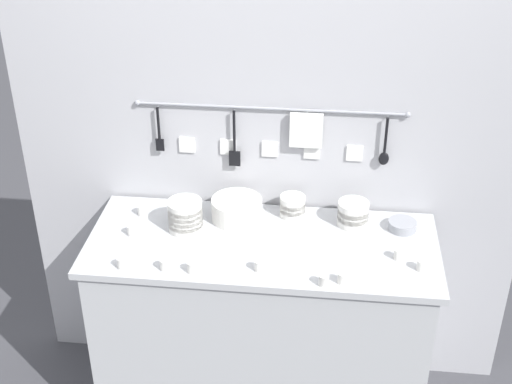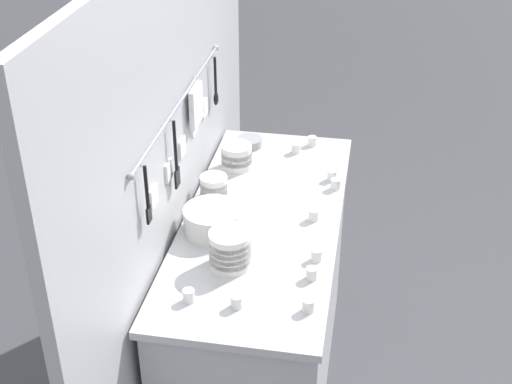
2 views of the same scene
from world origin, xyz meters
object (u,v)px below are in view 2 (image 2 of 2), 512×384
Objects in this scene: cup_by_caddy at (313,215)px; steel_mixing_bowl at (249,142)px; plate_stack at (213,220)px; cup_beside_plates at (312,141)px; cup_front_left at (317,255)px; cup_back_right at (312,273)px; bowl_stack_tall_left at (237,156)px; cup_edge_far at (189,296)px; cup_back_left at (237,302)px; bowl_stack_wide_centre at (214,187)px; cup_edge_near at (296,148)px; cup_centre at (332,175)px; bowl_stack_back_corner at (230,249)px; cup_mid_row at (335,184)px; cup_front_right at (308,305)px.

steel_mixing_bowl is at bearing 32.07° from cup_by_caddy.
cup_beside_plates is (0.77, -0.29, -0.03)m from plate_stack.
steel_mixing_bowl is at bearing 25.54° from cup_front_left.
cup_back_right is at bearing -174.85° from cup_by_caddy.
bowl_stack_tall_left is 0.84m from cup_back_right.
cup_front_left and cup_by_caddy have the same top height.
cup_front_left is 1.00× the size of cup_back_right.
cup_edge_far is 0.16m from cup_back_left.
bowl_stack_wide_centre reaches higher than cup_front_left.
cup_edge_near and cup_centre have the same top height.
bowl_stack_back_corner is 3.27× the size of cup_beside_plates.
cup_front_left is 1.00× the size of cup_by_caddy.
cup_front_right is at bearing 178.23° from cup_mid_row.
steel_mixing_bowl is at bearing -0.54° from plate_stack.
cup_mid_row is (0.51, -0.03, 0.00)m from cup_front_left.
cup_back_right is (-0.91, -0.17, 0.00)m from cup_edge_near.
bowl_stack_tall_left reaches higher than cup_mid_row.
cup_edge_near is 0.29m from cup_centre.
cup_by_caddy is (-0.36, -0.38, -0.03)m from bowl_stack_tall_left.
cup_centre is (0.46, -0.41, -0.03)m from plate_stack.
bowl_stack_wide_centre is at bearing 115.75° from cup_centre.
bowl_stack_wide_centre is at bearing 18.91° from cup_back_left.
plate_stack is 4.93× the size of cup_edge_near.
cup_edge_far is 1.00× the size of cup_mid_row.
bowl_stack_back_corner is 0.47m from bowl_stack_wide_centre.
cup_back_right is at bearing -136.24° from bowl_stack_wide_centre.
cup_edge_near is at bearing 142.71° from cup_beside_plates.
cup_edge_near is at bearing -18.52° from plate_stack.
cup_back_right and cup_by_caddy have the same top height.
cup_front_left is at bearing -167.65° from cup_edge_near.
steel_mixing_bowl is 2.68× the size of cup_by_caddy.
cup_beside_plates is at bearing -10.75° from bowl_stack_back_corner.
cup_beside_plates is at bearing 20.83° from cup_centre.
cup_back_right is at bearing -150.84° from bowl_stack_tall_left.
bowl_stack_wide_centre is 2.48× the size of cup_front_right.
bowl_stack_tall_left is at bearing 45.93° from cup_by_caddy.
cup_back_right is 0.69m from cup_centre.
bowl_stack_wide_centre is 2.48× the size of cup_mid_row.
cup_front_right is at bearing -170.65° from cup_edge_near.
bowl_stack_tall_left is 2.96× the size of cup_front_right.
cup_back_right is 1.00× the size of cup_back_left.
plate_stack is (-0.24, -0.05, -0.00)m from bowl_stack_wide_centre.
cup_edge_far and cup_by_caddy have the same top height.
bowl_stack_tall_left is at bearing 9.49° from bowl_stack_back_corner.
cup_front_right is 1.00× the size of cup_back_right.
cup_edge_near is at bearing -52.65° from bowl_stack_tall_left.
bowl_stack_back_corner reaches higher than plate_stack.
cup_edge_far is 1.00× the size of cup_front_left.
cup_edge_near is (1.08, 0.18, 0.00)m from cup_front_right.
bowl_stack_back_corner is at bearing 172.31° from cup_edge_near.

